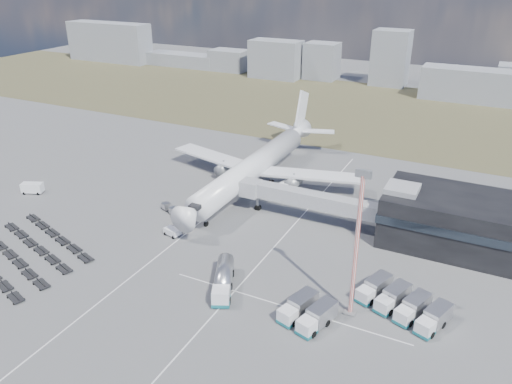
% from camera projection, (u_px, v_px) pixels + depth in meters
% --- Properties ---
extents(ground, '(420.00, 420.00, 0.00)m').
position_uv_depth(ground, '(181.00, 246.00, 95.44)').
color(ground, '#565659').
rests_on(ground, ground).
extents(grass_strip, '(420.00, 90.00, 0.01)m').
position_uv_depth(grass_strip, '(350.00, 109.00, 184.82)').
color(grass_strip, brown).
rests_on(grass_strip, ground).
extents(lane_markings, '(47.12, 110.00, 0.01)m').
position_uv_depth(lane_markings, '(234.00, 251.00, 93.92)').
color(lane_markings, silver).
rests_on(lane_markings, ground).
extents(terminal, '(30.40, 16.40, 11.00)m').
position_uv_depth(terminal, '(465.00, 222.00, 93.39)').
color(terminal, black).
rests_on(terminal, ground).
extents(jet_bridge, '(30.30, 3.80, 7.05)m').
position_uv_depth(jet_bridge, '(300.00, 197.00, 103.48)').
color(jet_bridge, '#939399').
rests_on(jet_bridge, ground).
extents(airliner, '(51.59, 64.53, 17.62)m').
position_uv_depth(airliner, '(257.00, 165.00, 119.52)').
color(airliner, white).
rests_on(airliner, ground).
extents(skyline, '(321.41, 27.90, 23.40)m').
position_uv_depth(skyline, '(381.00, 68.00, 214.07)').
color(skyline, gray).
rests_on(skyline, ground).
extents(fuel_tanker, '(7.32, 11.45, 3.65)m').
position_uv_depth(fuel_tanker, '(223.00, 280.00, 82.30)').
color(fuel_tanker, white).
rests_on(fuel_tanker, ground).
extents(pushback_tug, '(3.63, 2.52, 1.49)m').
position_uv_depth(pushback_tug, '(172.00, 232.00, 98.99)').
color(pushback_tug, white).
rests_on(pushback_tug, ground).
extents(utility_van, '(5.27, 3.89, 2.52)m').
position_uv_depth(utility_van, '(32.00, 188.00, 116.88)').
color(utility_van, white).
rests_on(utility_van, ground).
extents(catering_truck, '(3.24, 5.89, 2.56)m').
position_uv_depth(catering_truck, '(288.00, 187.00, 117.55)').
color(catering_truck, white).
rests_on(catering_truck, ground).
extents(service_trucks_near, '(7.98, 8.80, 2.96)m').
position_uv_depth(service_trucks_near, '(307.00, 312.00, 74.99)').
color(service_trucks_near, white).
rests_on(service_trucks_near, ground).
extents(service_trucks_far, '(14.65, 11.23, 2.88)m').
position_uv_depth(service_trucks_far, '(403.00, 303.00, 77.13)').
color(service_trucks_far, white).
rests_on(service_trucks_far, ground).
extents(uld_row, '(10.69, 5.60, 1.52)m').
position_uv_depth(uld_row, '(177.00, 213.00, 106.08)').
color(uld_row, black).
rests_on(uld_row, ground).
extents(baggage_dollies, '(33.75, 28.19, 0.80)m').
position_uv_depth(baggage_dollies, '(7.00, 255.00, 91.86)').
color(baggage_dollies, black).
rests_on(baggage_dollies, ground).
extents(floodlight_mast, '(2.25, 1.85, 23.95)m').
position_uv_depth(floodlight_mast, '(356.00, 246.00, 72.37)').
color(floodlight_mast, red).
rests_on(floodlight_mast, ground).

